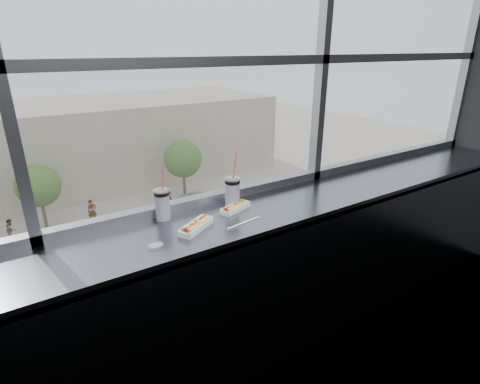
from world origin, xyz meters
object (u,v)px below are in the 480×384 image
car_near_c (83,292)px  soda_cup_right (232,191)px  hotdog_tray_right (235,207)px  car_near_e (271,233)px  hotdog_tray_left (196,225)px  pedestrian_b (10,227)px  tree_center (38,186)px  soda_cup_left (162,203)px  loose_straw (244,223)px  pedestrian_c (92,209)px  pedestrian_d (169,195)px  wrapper (156,245)px  tree_right (183,159)px  car_far_b (89,228)px  car_far_c (201,199)px

car_near_c → soda_cup_right: bearing=173.4°
hotdog_tray_right → soda_cup_right: size_ratio=0.63×
car_near_e → hotdog_tray_left: bearing=146.2°
pedestrian_b → tree_center: bearing=-67.4°
soda_cup_left → car_near_c: soda_cup_left is taller
soda_cup_left → loose_straw: (0.38, -0.32, -0.10)m
loose_straw → tree_center: loose_straw is taller
pedestrian_c → hotdog_tray_left: bearing=-98.3°
tree_center → pedestrian_d: bearing=-7.0°
pedestrian_d → wrapper: bearing=-111.4°
soda_cup_left → pedestrian_d: size_ratio=0.19×
wrapper → soda_cup_right: bearing=20.5°
pedestrian_b → tree_right: bearing=-86.1°
hotdog_tray_left → soda_cup_left: soda_cup_left is taller
car_far_b → pedestrian_c: size_ratio=2.51×
car_near_c → pedestrian_d: size_ratio=3.46×
soda_cup_left → car_near_e: bearing=50.1°
loose_straw → pedestrian_b: size_ratio=0.13×
hotdog_tray_left → pedestrian_c: size_ratio=0.12×
soda_cup_left → hotdog_tray_left: bearing=-66.3°
soda_cup_left → tree_right: 31.92m
soda_cup_right → pedestrian_b: size_ratio=0.19×
car_far_b → pedestrian_d: pedestrian_d is taller
hotdog_tray_right → car_near_e: 23.51m
pedestrian_d → tree_right: bearing=29.8°
hotdog_tray_left → wrapper: bearing=164.5°
hotdog_tray_left → loose_straw: 0.29m
pedestrian_c → tree_center: size_ratio=0.44×
hotdog_tray_left → tree_center: hotdog_tray_left is taller
soda_cup_right → car_near_c: (0.76, 16.15, -11.05)m
car_far_b → pedestrian_c: 3.08m
loose_straw → car_far_b: 26.96m
car_near_c → pedestrian_d: 14.23m
hotdog_tray_right → tree_center: (0.35, 28.21, -8.72)m
pedestrian_c → tree_center: (-3.28, 1.06, 2.26)m
tree_center → tree_right: bearing=0.0°
loose_straw → tree_right: size_ratio=0.05×
soda_cup_right → car_far_b: size_ratio=0.07×
pedestrian_b → pedestrian_c: bearing=-90.9°
hotdog_tray_right → wrapper: bearing=178.8°
soda_cup_right → tree_right: 31.81m
wrapper → car_far_c: 29.43m
tree_center → soda_cup_left: bearing=-91.6°
hotdog_tray_left → tree_right: bearing=36.5°
car_far_b → car_near_e: bearing=-131.1°
soda_cup_right → hotdog_tray_left: bearing=-155.0°
soda_cup_right → car_near_e: 23.50m
car_far_c → car_near_c: size_ratio=1.01×
car_far_b → pedestrian_d: (7.29, 2.81, 0.01)m
soda_cup_right → pedestrian_d: bearing=69.6°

